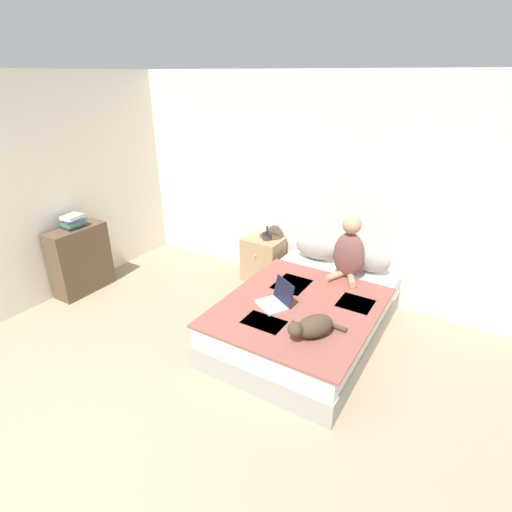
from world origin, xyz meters
name	(u,v)px	position (x,y,z in m)	size (l,w,h in m)	color
wall_back	(301,185)	(0.00, 3.82, 1.27)	(5.65, 0.05, 2.55)	silver
wall_side	(35,195)	(-2.35, 1.90, 1.27)	(0.05, 4.79, 2.55)	silver
bed	(307,317)	(0.64, 2.72, 0.23)	(1.42, 2.05, 0.47)	#9E998E
pillow_near	(316,247)	(0.34, 3.60, 0.61)	(0.52, 0.24, 0.29)	gray
pillow_far	(367,259)	(0.95, 3.60, 0.61)	(0.52, 0.24, 0.29)	gray
person_sitting	(349,251)	(0.82, 3.33, 0.78)	(0.35, 0.34, 0.70)	brown
cat_tabby	(312,326)	(0.95, 2.12, 0.57)	(0.39, 0.45, 0.20)	#473828
laptop_open	(276,300)	(0.44, 2.41, 0.52)	(0.39, 0.39, 0.24)	#B7B7BC
nightstand	(263,259)	(-0.38, 3.56, 0.29)	(0.49, 0.39, 0.59)	tan
table_lamp	(267,214)	(-0.32, 3.55, 0.92)	(0.32, 0.32, 0.46)	#38383D
bookshelf	(81,260)	(-2.15, 2.15, 0.42)	(0.29, 0.70, 0.83)	brown
book_stack_top	(73,221)	(-2.16, 2.15, 0.91)	(0.21, 0.25, 0.16)	#2D2D33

